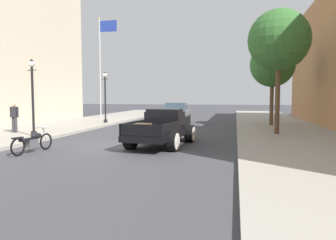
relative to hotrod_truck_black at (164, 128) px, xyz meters
name	(u,v)px	position (x,y,z in m)	size (l,w,h in m)	color
ground_plane	(130,147)	(-1.31, -0.90, -0.75)	(140.00, 140.00, 0.00)	#3D3D42
sidewalk_right	(312,151)	(5.94, -0.90, -0.68)	(5.50, 64.00, 0.15)	#9E998E
hotrod_truck_black	(164,128)	(0.00, 0.00, 0.00)	(2.54, 5.07, 1.58)	black
motorcycle_parked	(33,141)	(-4.43, -3.07, -0.31)	(0.62, 2.11, 0.93)	black
car_background_grey	(177,114)	(-1.46, 11.02, 0.01)	(1.99, 4.36, 1.65)	slate
pedestrian_sidewalk_left	(14,116)	(-8.80, 1.56, 0.33)	(0.53, 0.22, 1.65)	#333338
street_lamp_near	(33,91)	(-6.84, 0.45, 1.63)	(0.50, 0.32, 3.85)	black
street_lamp_far	(105,93)	(-6.57, 8.85, 1.63)	(0.50, 0.32, 3.85)	black
flagpole	(102,57)	(-8.94, 13.84, 5.02)	(1.74, 0.16, 9.16)	#B2B2B7
street_tree_nearest	(279,40)	(5.26, 4.00, 4.30)	(3.20, 3.20, 6.53)	brown
street_tree_second	(272,65)	(5.53, 9.28, 3.53)	(3.04, 3.04, 5.67)	brown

